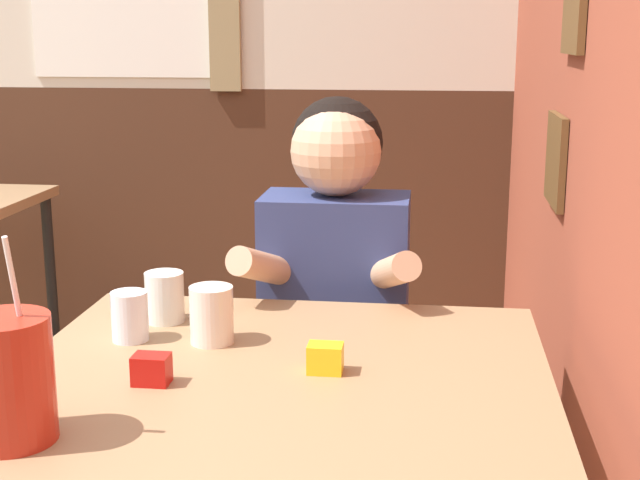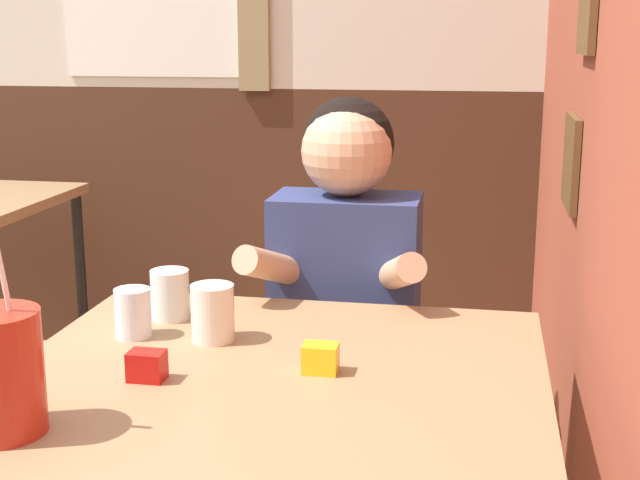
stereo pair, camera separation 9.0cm
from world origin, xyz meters
TOP-DOWN VIEW (x-y plane):
  - brick_wall_right at (1.40, 1.21)m, footprint 0.08×4.41m
  - back_wall at (-0.01, 2.44)m, footprint 5.75×0.09m
  - main_table at (0.83, 0.37)m, footprint 0.92×0.89m
  - person_seated at (0.86, 0.99)m, footprint 0.42×0.41m
  - cocktail_pitcher at (0.49, 0.09)m, footprint 0.13×0.13m
  - glass_near_pitcher at (0.52, 0.52)m, footprint 0.07×0.07m
  - glass_center at (0.55, 0.64)m, footprint 0.08×0.08m
  - glass_far_side at (0.68, 0.53)m, footprint 0.08×0.08m
  - condiment_ketchup at (0.63, 0.32)m, footprint 0.06×0.04m
  - condiment_mustard at (0.91, 0.41)m, footprint 0.06×0.04m

SIDE VIEW (x-z plane):
  - person_seated at x=0.86m, z-range 0.04..1.21m
  - main_table at x=0.83m, z-range 0.31..1.05m
  - condiment_ketchup at x=0.63m, z-range 0.75..0.80m
  - condiment_mustard at x=0.91m, z-range 0.75..0.80m
  - glass_near_pitcher at x=0.52m, z-range 0.75..0.84m
  - glass_center at x=0.55m, z-range 0.75..0.85m
  - glass_far_side at x=0.68m, z-range 0.75..0.85m
  - cocktail_pitcher at x=0.49m, z-range 0.69..0.99m
  - brick_wall_right at x=1.40m, z-range 0.00..2.70m
  - back_wall at x=-0.01m, z-range 0.01..2.71m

